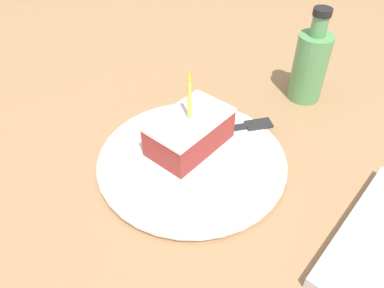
% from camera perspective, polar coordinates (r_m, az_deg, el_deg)
% --- Properties ---
extents(ground_plane, '(2.40, 2.40, 0.04)m').
position_cam_1_polar(ground_plane, '(0.61, -2.34, -3.71)').
color(ground_plane, '#9E754C').
rests_on(ground_plane, ground).
extents(plate, '(0.29, 0.29, 0.02)m').
position_cam_1_polar(plate, '(0.59, -0.00, -2.53)').
color(plate, white).
rests_on(plate, ground_plane).
extents(cake_slice, '(0.08, 0.13, 0.14)m').
position_cam_1_polar(cake_slice, '(0.58, -0.37, 1.90)').
color(cake_slice, '#99332D').
rests_on(cake_slice, plate).
extents(fork, '(0.11, 0.14, 0.00)m').
position_cam_1_polar(fork, '(0.63, 6.28, 2.43)').
color(fork, '#262626').
rests_on(fork, plate).
extents(bottle, '(0.06, 0.06, 0.18)m').
position_cam_1_polar(bottle, '(0.73, 17.56, 11.46)').
color(bottle, '#599959').
rests_on(bottle, ground_plane).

